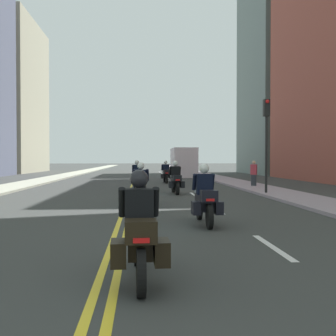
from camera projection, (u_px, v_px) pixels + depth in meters
name	position (u px, v px, depth m)	size (l,w,h in m)	color
ground_plane	(137.00, 174.00, 47.75)	(264.00, 264.00, 0.00)	#353736
sidewalk_left	(73.00, 174.00, 47.28)	(2.33, 144.00, 0.12)	#9A9C8A
sidewalk_right	(199.00, 174.00, 48.23)	(2.33, 144.00, 0.12)	gray
centreline_yellow_inner	(136.00, 174.00, 47.75)	(0.12, 132.00, 0.01)	yellow
centreline_yellow_outer	(138.00, 174.00, 47.76)	(0.12, 132.00, 0.01)	yellow
lane_dashes_white	(177.00, 184.00, 29.00)	(0.14, 56.40, 0.01)	silver
building_left_2	(12.00, 98.00, 54.79)	(6.51, 14.94, 19.74)	#B2AC92
building_right_2	(288.00, 43.00, 49.21)	(9.35, 12.86, 31.05)	slate
motorcycle_0	(139.00, 236.00, 5.74)	(0.77, 2.15, 1.56)	black
motorcycle_1	(205.00, 200.00, 10.73)	(0.77, 2.24, 1.59)	black
motorcycle_2	(141.00, 188.00, 15.18)	(0.78, 2.27, 1.59)	black
motorcycle_3	(176.00, 181.00, 20.50)	(0.78, 2.22, 1.63)	black
motorcycle_4	(137.00, 177.00, 24.67)	(0.78, 2.24, 1.66)	black
motorcycle_5	(166.00, 174.00, 30.02)	(0.78, 2.10, 1.62)	black
traffic_light_near	(266.00, 129.00, 19.72)	(0.28, 0.38, 4.55)	black
pedestrian_0	(254.00, 174.00, 24.97)	(0.42, 0.37, 1.63)	#292E34
parked_truck	(183.00, 164.00, 40.99)	(2.20, 6.50, 2.80)	silver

